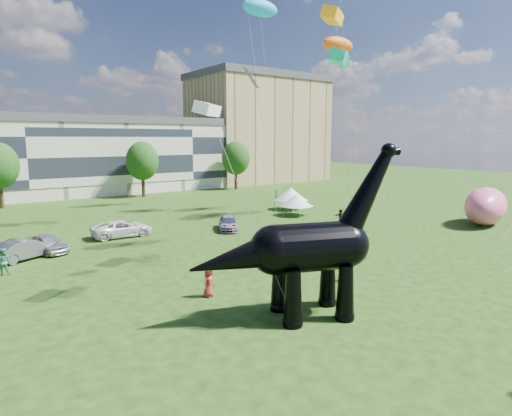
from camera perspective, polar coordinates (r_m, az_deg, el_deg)
ground at (r=24.27m, az=15.81°, el=-13.76°), size 220.00×220.00×0.00m
terrace_row at (r=76.28m, az=-28.77°, el=5.59°), size 78.00×11.00×12.00m
apartment_block at (r=97.57m, az=0.29°, el=10.20°), size 28.00×18.00×22.00m
tree_mid_right at (r=71.47m, az=-14.94°, el=6.47°), size 5.20×5.20×9.44m
tree_far_right at (r=79.76m, az=-2.72°, el=7.03°), size 5.20×5.20×9.44m
dinosaur_sculpture at (r=22.49m, az=6.32°, el=-5.67°), size 11.39×5.62×9.47m
car_silver at (r=39.44m, az=-26.06°, el=-4.26°), size 3.03×4.89×1.55m
car_grey at (r=38.10m, az=-28.45°, el=-4.82°), size 5.27×3.73×1.65m
car_white at (r=43.10m, az=-17.41°, el=-2.64°), size 5.81×2.86×1.59m
car_dark at (r=44.31m, az=-3.69°, el=-2.05°), size 4.00×5.05×1.37m
gazebo_near at (r=52.58m, az=5.41°, el=1.04°), size 4.77×4.77×2.69m
gazebo_far at (r=56.94m, az=4.68°, el=1.84°), size 4.97×4.97×2.91m
inflatable_pink at (r=53.09m, az=28.28°, el=0.24°), size 9.10×6.51×4.11m
visitors at (r=29.92m, az=-9.24°, el=-7.32°), size 50.11×46.46×1.88m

